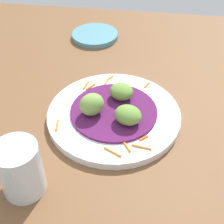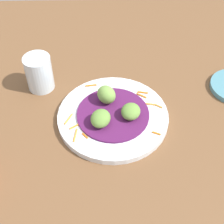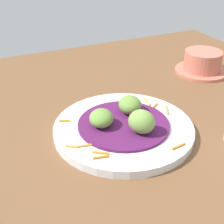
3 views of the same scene
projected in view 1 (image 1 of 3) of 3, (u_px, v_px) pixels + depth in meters
The scene contains 9 objects.
table_surface at pixel (98, 125), 65.26cm from camera, with size 110.00×110.00×2.00cm, color brown.
main_plate at pixel (114, 115), 64.85cm from camera, with size 27.56×27.56×1.62cm, color silver.
cabbage_bed at pixel (114, 111), 64.13cm from camera, with size 17.96×17.96×0.54cm, color #51194C.
carrot_garnish at pixel (110, 112), 63.98cm from camera, with size 24.50×19.20×0.40cm.
guac_scoop_left at pixel (128, 115), 60.22cm from camera, with size 5.39×4.66×3.52cm, color olive.
guac_scoop_center at pixel (121, 91), 65.88cm from camera, with size 5.07×4.61×3.32cm, color olive.
guac_scoop_right at pixel (92, 103), 61.93cm from camera, with size 5.05×4.22×4.62cm, color #759E47.
side_plate_small at pixel (95, 35), 90.68cm from camera, with size 13.38×13.38×1.42cm, color teal.
water_glass at pixel (20, 169), 49.23cm from camera, with size 7.13×7.13×9.79cm, color silver.
Camera 1 is at (45.95, 9.64, 46.51)cm, focal length 49.87 mm.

